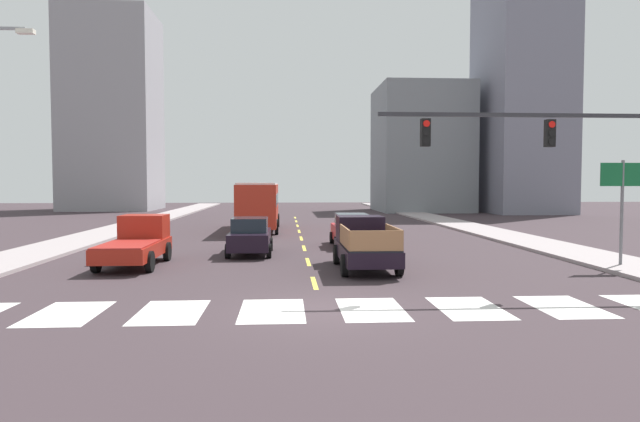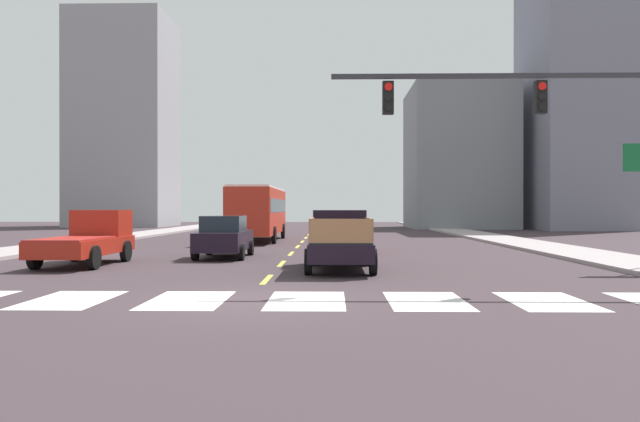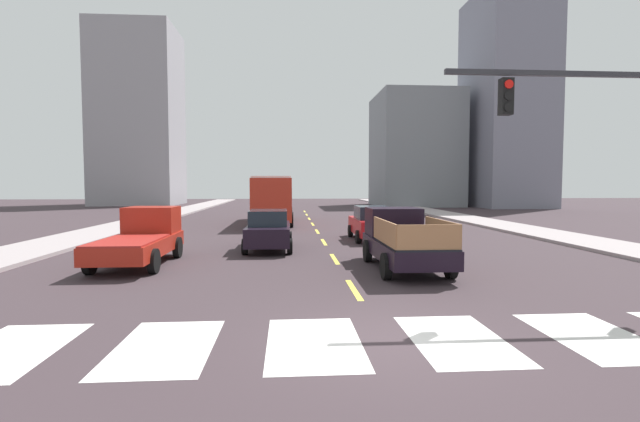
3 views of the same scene
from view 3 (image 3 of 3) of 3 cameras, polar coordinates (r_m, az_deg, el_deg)
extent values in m
plane|color=#392E32|center=(8.61, 8.30, -15.84)|extent=(160.00, 160.00, 0.00)
cube|color=#9E9293|center=(29.74, 24.66, -2.23)|extent=(3.18, 110.00, 0.15)
cube|color=#9E9293|center=(28.21, -26.54, -2.57)|extent=(3.18, 110.00, 0.15)
cube|color=silver|center=(9.67, -34.50, -14.21)|extent=(1.68, 2.82, 0.01)
cube|color=silver|center=(8.69, -18.89, -15.77)|extent=(1.68, 2.82, 0.01)
cube|color=silver|center=(8.43, -0.74, -16.18)|extent=(1.68, 2.82, 0.01)
cube|color=silver|center=(8.96, 16.77, -15.13)|extent=(1.68, 2.82, 0.01)
cube|color=silver|center=(10.16, 31.04, -13.25)|extent=(1.68, 2.82, 0.01)
cube|color=yellow|center=(12.39, 4.27, -9.80)|extent=(0.16, 2.40, 0.01)
cube|color=yellow|center=(17.26, 1.83, -6.03)|extent=(0.16, 2.40, 0.01)
cube|color=yellow|center=(22.18, 0.49, -3.92)|extent=(0.16, 2.40, 0.01)
cube|color=yellow|center=(27.14, -0.36, -2.58)|extent=(0.16, 2.40, 0.01)
cube|color=yellow|center=(32.11, -0.94, -1.65)|extent=(0.16, 2.40, 0.01)
cube|color=yellow|center=(37.08, -1.37, -0.97)|extent=(0.16, 2.40, 0.01)
cube|color=yellow|center=(42.06, -1.70, -0.46)|extent=(0.16, 2.40, 0.01)
cube|color=yellow|center=(47.05, -1.96, -0.05)|extent=(0.16, 2.40, 0.01)
cube|color=black|center=(15.34, 10.62, -4.72)|extent=(1.96, 5.20, 0.56)
cube|color=black|center=(16.89, 9.18, -1.30)|extent=(1.84, 1.60, 1.00)
cube|color=#19232D|center=(17.31, 8.86, -0.59)|extent=(1.72, 0.08, 0.56)
cube|color=black|center=(14.39, 11.60, -4.02)|extent=(1.84, 3.30, 0.06)
cylinder|color=black|center=(16.68, 5.97, -5.00)|extent=(0.22, 0.80, 0.80)
cylinder|color=black|center=(17.13, 12.46, -4.84)|extent=(0.22, 0.80, 0.80)
cylinder|color=black|center=(13.66, 8.28, -6.89)|extent=(0.22, 0.80, 0.80)
cylinder|color=black|center=(14.21, 16.07, -6.59)|extent=(0.22, 0.80, 0.80)
cube|color=#9C6A45|center=(14.13, 8.09, -2.57)|extent=(0.06, 3.17, 0.70)
cube|color=#9C6A45|center=(14.62, 15.02, -2.45)|extent=(0.06, 3.17, 0.70)
cube|color=#9C6A45|center=(12.84, 13.53, -3.23)|extent=(1.80, 0.06, 0.70)
cube|color=#A62114|center=(17.06, -21.89, -4.09)|extent=(1.96, 5.20, 0.56)
cube|color=#A62114|center=(18.60, -20.34, -1.04)|extent=(1.84, 1.60, 1.00)
cube|color=#19232D|center=(19.01, -19.99, -0.40)|extent=(1.72, 0.08, 0.56)
cube|color=maroon|center=(16.13, -22.94, -3.42)|extent=(1.84, 3.30, 0.06)
cylinder|color=black|center=(18.87, -23.26, -4.28)|extent=(0.22, 0.80, 0.80)
cylinder|color=black|center=(18.32, -17.45, -4.38)|extent=(0.22, 0.80, 0.80)
cylinder|color=black|center=(15.99, -26.94, -5.72)|extent=(0.22, 0.80, 0.80)
cylinder|color=black|center=(15.34, -20.14, -5.93)|extent=(0.22, 0.80, 0.80)
cube|color=#B72C1C|center=(32.57, -5.85, 1.66)|extent=(2.50, 10.80, 2.70)
cube|color=#19232D|center=(32.56, -5.85, 2.27)|extent=(2.52, 9.94, 0.80)
cube|color=silver|center=(32.56, -5.86, 4.14)|extent=(2.40, 10.37, 0.12)
cylinder|color=black|center=(36.04, -7.66, -0.34)|extent=(0.22, 1.00, 1.00)
cylinder|color=black|center=(35.97, -3.68, -0.32)|extent=(0.22, 1.00, 1.00)
cylinder|color=black|center=(29.75, -8.41, -1.13)|extent=(0.22, 1.00, 1.00)
cylinder|color=black|center=(29.67, -3.59, -1.11)|extent=(0.22, 1.00, 1.00)
cube|color=red|center=(23.17, 6.51, -1.90)|extent=(1.80, 4.40, 0.76)
cube|color=#1E2833|center=(22.97, 6.60, -0.19)|extent=(1.58, 2.11, 0.64)
cylinder|color=black|center=(24.40, 3.84, -2.51)|extent=(0.22, 0.64, 0.64)
cylinder|color=black|center=(24.72, 7.98, -2.46)|extent=(0.22, 0.64, 0.64)
cylinder|color=black|center=(21.72, 4.84, -3.25)|extent=(0.22, 0.64, 0.64)
cylinder|color=black|center=(22.07, 9.46, -3.18)|extent=(0.22, 0.64, 0.64)
cube|color=black|center=(19.75, -6.46, -2.82)|extent=(1.80, 4.40, 0.76)
cube|color=#1E2833|center=(19.53, -6.50, -0.82)|extent=(1.58, 2.11, 0.64)
cylinder|color=black|center=(21.20, -8.74, -3.44)|extent=(0.22, 0.64, 0.64)
cylinder|color=black|center=(21.13, -3.86, -3.43)|extent=(0.22, 0.64, 0.64)
cylinder|color=black|center=(18.50, -9.42, -4.45)|extent=(0.22, 0.64, 0.64)
cylinder|color=black|center=(18.42, -3.82, -4.44)|extent=(0.22, 0.64, 0.64)
cube|color=black|center=(11.65, 22.31, 13.13)|extent=(0.28, 0.24, 0.84)
cylinder|color=red|center=(11.59, 22.64, 14.49)|extent=(0.20, 0.04, 0.20)
cylinder|color=black|center=(11.54, 22.61, 13.22)|extent=(0.20, 0.04, 0.20)
cylinder|color=black|center=(11.50, 22.58, 11.95)|extent=(0.20, 0.04, 0.20)
cube|color=gray|center=(67.79, -21.85, 10.86)|extent=(10.51, 9.91, 23.83)
cube|color=gray|center=(61.41, 11.78, 7.45)|extent=(10.10, 11.36, 14.48)
cube|color=gray|center=(62.13, 22.32, 12.60)|extent=(8.17, 11.09, 26.06)
camera|label=1|loc=(6.74, 169.03, 0.97)|focal=31.72mm
camera|label=2|loc=(6.59, 141.59, -9.84)|focal=34.41mm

